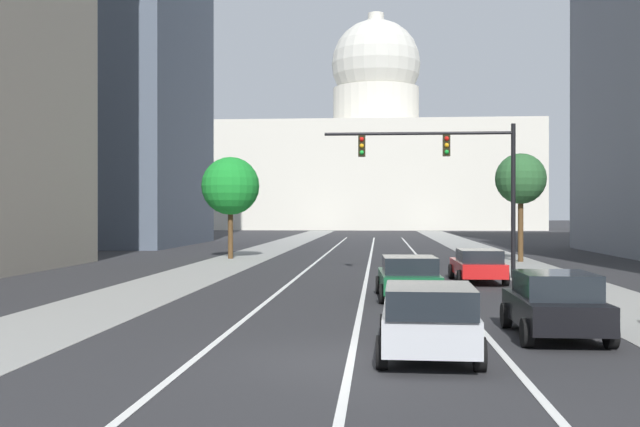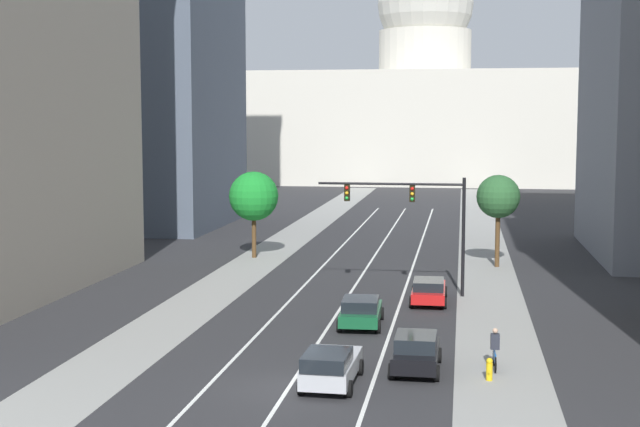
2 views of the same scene
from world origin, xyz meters
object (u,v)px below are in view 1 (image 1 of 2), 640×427
(car_green, at_px, (409,276))
(street_tree_mid_left, at_px, (231,186))
(car_red, at_px, (478,265))
(street_tree_near_right, at_px, (521,179))
(car_silver, at_px, (428,318))
(traffic_signal_mast, at_px, (453,165))
(capitol_building, at_px, (376,162))
(car_black, at_px, (555,304))

(car_green, distance_m, street_tree_mid_left, 23.51)
(car_red, xyz_separation_m, street_tree_near_right, (4.21, 13.19, 4.12))
(car_green, bearing_deg, car_red, -28.93)
(car_silver, xyz_separation_m, traffic_signal_mast, (2.30, 18.62, 4.22))
(car_green, bearing_deg, car_silver, 177.64)
(street_tree_near_right, bearing_deg, traffic_signal_mast, -114.58)
(capitol_building, relative_size, car_red, 11.05)
(traffic_signal_mast, bearing_deg, car_red, -69.75)
(capitol_building, height_order, car_red, capitol_building)
(capitol_building, xyz_separation_m, car_silver, (1.55, -116.04, -10.88))
(car_silver, distance_m, street_tree_mid_left, 32.89)
(car_red, bearing_deg, car_black, 179.27)
(traffic_signal_mast, distance_m, street_tree_near_right, 12.07)
(car_green, bearing_deg, capitol_building, -1.44)
(car_green, distance_m, traffic_signal_mast, 9.69)
(car_red, relative_size, street_tree_near_right, 0.75)
(capitol_building, distance_m, street_tree_near_right, 87.16)
(street_tree_mid_left, bearing_deg, traffic_signal_mast, -44.60)
(car_black, xyz_separation_m, street_tree_mid_left, (-13.39, 28.36, 3.74))
(car_red, relative_size, street_tree_mid_left, 0.75)
(capitol_building, bearing_deg, car_black, -87.65)
(capitol_building, xyz_separation_m, car_green, (1.56, -105.81, -10.92))
(car_black, bearing_deg, street_tree_near_right, -8.64)
(capitol_building, xyz_separation_m, car_black, (4.66, -113.37, -10.88))
(car_silver, height_order, car_black, car_black)
(capitol_building, height_order, car_black, capitol_building)
(car_silver, relative_size, car_red, 0.93)
(car_green, xyz_separation_m, car_black, (3.10, -7.56, 0.04))
(car_green, height_order, car_black, car_black)
(car_green, xyz_separation_m, car_red, (3.10, 6.19, -0.03))
(car_black, bearing_deg, car_silver, 130.75)
(street_tree_near_right, bearing_deg, car_black, -98.88)
(traffic_signal_mast, bearing_deg, car_green, -105.25)
(capitol_building, bearing_deg, car_silver, -89.24)
(car_black, bearing_deg, street_tree_mid_left, 25.51)
(car_black, xyz_separation_m, traffic_signal_mast, (-0.81, 15.96, 4.22))
(capitol_building, height_order, car_green, capitol_building)
(car_silver, distance_m, traffic_signal_mast, 19.23)
(car_silver, relative_size, street_tree_mid_left, 0.70)
(capitol_building, bearing_deg, car_green, -89.16)
(street_tree_near_right, bearing_deg, capitol_building, 95.86)
(car_silver, height_order, car_red, car_silver)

